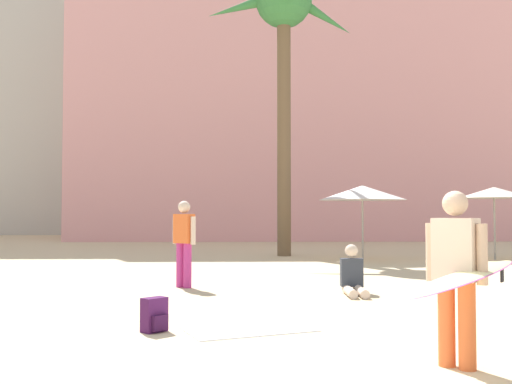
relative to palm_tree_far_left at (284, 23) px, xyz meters
name	(u,v)px	position (x,y,z in m)	size (l,w,h in m)	color
ground	(318,374)	(-0.88, -14.98, -8.19)	(120.00, 120.00, 0.00)	beige
hotel_pink	(285,94)	(1.39, 16.36, 0.87)	(24.32, 11.95, 18.12)	pink
hotel_tower_gray	(49,37)	(-16.57, 25.85, 7.24)	(16.47, 10.32, 30.87)	#BCB7AD
palm_tree_far_left	(284,23)	(0.00, 0.00, 0.00)	(5.32, 5.33, 10.04)	brown
cafe_umbrella_0	(362,193)	(2.35, -1.91, -6.06)	(2.76, 2.76, 2.36)	gray
cafe_umbrella_2	(494,193)	(6.60, -1.87, -6.05)	(2.27, 2.27, 2.32)	gray
beach_towel	(249,329)	(-1.47, -12.92, -8.18)	(1.57, 0.89, 0.01)	white
backpack	(155,315)	(-2.64, -13.02, -7.99)	(0.35, 0.35, 0.42)	#421645
person_far_left	(461,272)	(0.46, -14.91, -7.28)	(2.18, 2.72, 1.67)	orange
person_near_right	(184,240)	(-2.68, -8.66, -7.25)	(0.52, 0.46, 1.71)	#B7337F
person_mid_left	(353,277)	(0.48, -9.74, -7.88)	(0.41, 0.96, 0.89)	beige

